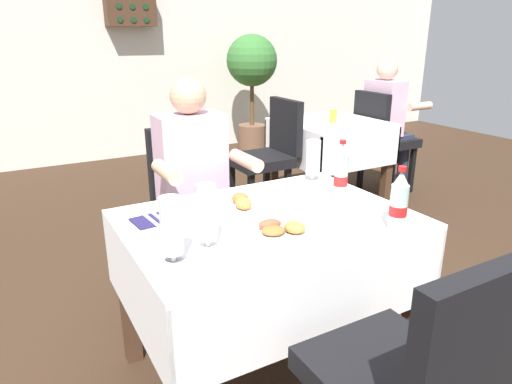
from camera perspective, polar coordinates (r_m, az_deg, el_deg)
The scene contains 21 objects.
ground_plane at distance 2.29m, azimuth 5.34°, elevation -20.84°, with size 11.00×11.00×0.00m, color #382619.
back_wall at distance 5.85m, azimuth -20.19°, elevation 18.00°, with size 11.00×0.12×2.94m, color silver.
main_dining_table at distance 1.97m, azimuth 1.44°, elevation -7.81°, with size 1.17×0.84×0.75m.
chair_far_diner_seat at distance 2.65m, azimuth -7.56°, elevation -1.26°, with size 0.44×0.50×0.97m.
chair_near_camera_side at distance 1.46m, azimuth 19.13°, elevation -20.93°, with size 0.44×0.50×0.97m.
seated_diner_far at distance 2.49m, azimuth -7.49°, elevation 1.23°, with size 0.50×0.46×1.26m.
plate_near_camera at distance 1.73m, azimuth 3.14°, elevation -4.84°, with size 0.23×0.23×0.05m.
plate_far_diner at distance 1.99m, azimuth -2.06°, elevation -1.48°, with size 0.23×0.23×0.06m.
beer_glass_left at distance 1.51m, azimuth -10.48°, elevation -4.64°, with size 0.07×0.07×0.23m.
beer_glass_middle at distance 1.60m, azimuth -6.14°, elevation -3.10°, with size 0.07×0.07×0.23m.
beer_glass_right at distance 2.35m, azimuth 7.11°, elevation 3.95°, with size 0.07×0.07×0.21m.
cola_bottle_primary at distance 2.09m, azimuth 10.52°, elevation 2.21°, with size 0.06×0.06×0.28m.
cola_bottle_secondary at distance 1.82m, azimuth 17.35°, elevation -1.31°, with size 0.07×0.07×0.25m.
napkin_cutlery_set at distance 1.90m, azimuth -12.55°, elevation -3.36°, with size 0.18×0.19×0.01m.
background_dining_table at distance 4.13m, azimuth 9.14°, elevation 6.10°, with size 0.83×0.85×0.75m.
background_chair_left at distance 3.78m, azimuth 1.63°, elevation 5.07°, with size 0.50×0.44×0.97m.
background_chair_right at distance 4.53m, azimuth 15.40°, elevation 6.76°, with size 0.50×0.44×0.97m.
background_patron at distance 4.54m, azimuth 16.03°, elevation 8.75°, with size 0.46×0.50×1.26m.
background_table_tumbler at distance 4.00m, azimuth 9.57°, elevation 9.28°, with size 0.06×0.06×0.11m, color gold.
potted_plant_corner at distance 5.81m, azimuth -0.52°, elevation 14.49°, with size 0.62×0.62×1.47m.
wall_bottle_rack at distance 5.80m, azimuth -15.41°, elevation 21.34°, with size 0.56×0.21×0.42m.
Camera 1 is at (-1.03, -1.43, 1.47)m, focal length 32.14 mm.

